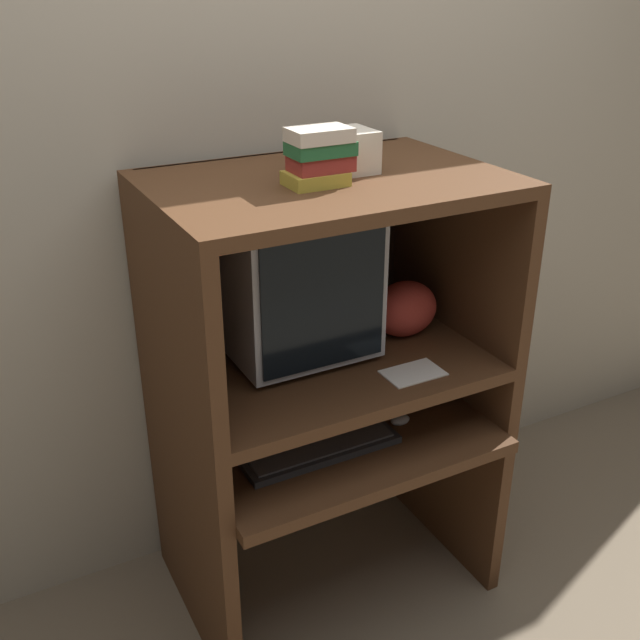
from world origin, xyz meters
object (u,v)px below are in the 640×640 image
(crt_monitor, at_px, (291,279))
(book_stack, at_px, (319,157))
(mouse, at_px, (400,420))
(storage_box, at_px, (343,151))
(keyboard, at_px, (320,449))
(snack_bag, at_px, (405,309))

(crt_monitor, distance_m, book_stack, 0.39)
(mouse, relative_size, storage_box, 0.39)
(crt_monitor, distance_m, keyboard, 0.47)
(keyboard, xyz_separation_m, mouse, (0.27, 0.02, 0.00))
(mouse, bearing_deg, keyboard, -176.60)
(keyboard, height_order, snack_bag, snack_bag)
(keyboard, relative_size, snack_bag, 2.20)
(book_stack, bearing_deg, crt_monitor, 96.07)
(crt_monitor, bearing_deg, snack_bag, -12.29)
(keyboard, relative_size, mouse, 7.46)
(keyboard, distance_m, mouse, 0.27)
(crt_monitor, xyz_separation_m, book_stack, (0.02, -0.14, 0.37))
(keyboard, distance_m, snack_bag, 0.49)
(snack_bag, bearing_deg, keyboard, -156.44)
(crt_monitor, relative_size, storage_box, 2.69)
(storage_box, bearing_deg, mouse, -54.43)
(keyboard, xyz_separation_m, snack_bag, (0.37, 0.16, 0.28))
(crt_monitor, xyz_separation_m, snack_bag, (0.34, -0.07, -0.13))
(book_stack, bearing_deg, storage_box, 35.96)
(crt_monitor, relative_size, snack_bag, 2.05)
(crt_monitor, height_order, book_stack, book_stack)
(mouse, relative_size, book_stack, 0.37)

